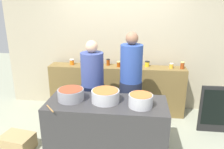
{
  "coord_description": "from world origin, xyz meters",
  "views": [
    {
      "loc": [
        0.42,
        -3.17,
        2.21
      ],
      "look_at": [
        0.0,
        0.35,
        1.05
      ],
      "focal_mm": 36.29,
      "sensor_mm": 36.0,
      "label": 1
    }
  ],
  "objects_px": {
    "preserve_jar_7": "(182,65)",
    "cook_in_cap": "(131,91)",
    "preserve_jar_2": "(108,62)",
    "preserve_jar_5": "(147,64)",
    "preserve_jar_0": "(72,62)",
    "preserve_jar_3": "(119,64)",
    "chalkboard_sign": "(216,109)",
    "cooking_pot_center": "(105,96)",
    "cooking_pot_right": "(141,100)",
    "preserve_jar_1": "(82,63)",
    "cook_with_tongs": "(93,93)",
    "preserve_jar_4": "(132,63)",
    "cooking_pot_left": "(71,94)",
    "bread_crate": "(17,142)",
    "preserve_jar_6": "(171,66)",
    "wooden_spoon": "(50,109)"
  },
  "relations": [
    {
      "from": "preserve_jar_3",
      "to": "cooking_pot_center",
      "type": "height_order",
      "value": "preserve_jar_3"
    },
    {
      "from": "preserve_jar_6",
      "to": "bread_crate",
      "type": "xyz_separation_m",
      "value": [
        -2.44,
        -1.46,
        -0.9
      ]
    },
    {
      "from": "preserve_jar_5",
      "to": "wooden_spoon",
      "type": "bearing_deg",
      "value": -126.38
    },
    {
      "from": "chalkboard_sign",
      "to": "wooden_spoon",
      "type": "bearing_deg",
      "value": -155.54
    },
    {
      "from": "cooking_pot_right",
      "to": "wooden_spoon",
      "type": "height_order",
      "value": "cooking_pot_right"
    },
    {
      "from": "preserve_jar_1",
      "to": "cooking_pot_center",
      "type": "height_order",
      "value": "preserve_jar_1"
    },
    {
      "from": "preserve_jar_2",
      "to": "preserve_jar_5",
      "type": "distance_m",
      "value": 0.77
    },
    {
      "from": "cooking_pot_left",
      "to": "bread_crate",
      "type": "height_order",
      "value": "cooking_pot_left"
    },
    {
      "from": "preserve_jar_0",
      "to": "chalkboard_sign",
      "type": "distance_m",
      "value": 2.82
    },
    {
      "from": "cooking_pot_center",
      "to": "cooking_pot_left",
      "type": "bearing_deg",
      "value": -179.75
    },
    {
      "from": "cooking_pot_center",
      "to": "preserve_jar_5",
      "type": "bearing_deg",
      "value": 66.92
    },
    {
      "from": "preserve_jar_4",
      "to": "cook_in_cap",
      "type": "bearing_deg",
      "value": -89.02
    },
    {
      "from": "preserve_jar_7",
      "to": "cook_in_cap",
      "type": "height_order",
      "value": "cook_in_cap"
    },
    {
      "from": "preserve_jar_4",
      "to": "cooking_pot_center",
      "type": "distance_m",
      "value": 1.47
    },
    {
      "from": "preserve_jar_6",
      "to": "preserve_jar_0",
      "type": "bearing_deg",
      "value": 179.17
    },
    {
      "from": "preserve_jar_0",
      "to": "preserve_jar_7",
      "type": "distance_m",
      "value": 2.17
    },
    {
      "from": "wooden_spoon",
      "to": "cooking_pot_right",
      "type": "bearing_deg",
      "value": 10.95
    },
    {
      "from": "preserve_jar_2",
      "to": "cook_with_tongs",
      "type": "height_order",
      "value": "cook_with_tongs"
    },
    {
      "from": "preserve_jar_0",
      "to": "cooking_pot_left",
      "type": "distance_m",
      "value": 1.46
    },
    {
      "from": "preserve_jar_0",
      "to": "preserve_jar_5",
      "type": "distance_m",
      "value": 1.51
    },
    {
      "from": "preserve_jar_4",
      "to": "cooking_pot_right",
      "type": "relative_size",
      "value": 0.42
    },
    {
      "from": "cooking_pot_right",
      "to": "cook_with_tongs",
      "type": "height_order",
      "value": "cook_with_tongs"
    },
    {
      "from": "cook_in_cap",
      "to": "chalkboard_sign",
      "type": "relative_size",
      "value": 2.07
    },
    {
      "from": "cook_with_tongs",
      "to": "wooden_spoon",
      "type": "bearing_deg",
      "value": -113.88
    },
    {
      "from": "preserve_jar_5",
      "to": "preserve_jar_6",
      "type": "xyz_separation_m",
      "value": [
        0.46,
        -0.07,
        -0.0
      ]
    },
    {
      "from": "cook_with_tongs",
      "to": "preserve_jar_1",
      "type": "bearing_deg",
      "value": 115.14
    },
    {
      "from": "cooking_pot_right",
      "to": "chalkboard_sign",
      "type": "xyz_separation_m",
      "value": [
        1.3,
        0.9,
        -0.51
      ]
    },
    {
      "from": "preserve_jar_7",
      "to": "cook_with_tongs",
      "type": "distance_m",
      "value": 1.8
    },
    {
      "from": "bread_crate",
      "to": "preserve_jar_1",
      "type": "bearing_deg",
      "value": 63.18
    },
    {
      "from": "preserve_jar_2",
      "to": "preserve_jar_5",
      "type": "relative_size",
      "value": 1.22
    },
    {
      "from": "preserve_jar_5",
      "to": "bread_crate",
      "type": "height_order",
      "value": "preserve_jar_5"
    },
    {
      "from": "preserve_jar_2",
      "to": "cook_in_cap",
      "type": "distance_m",
      "value": 1.04
    },
    {
      "from": "cooking_pot_center",
      "to": "cook_in_cap",
      "type": "height_order",
      "value": "cook_in_cap"
    },
    {
      "from": "cook_with_tongs",
      "to": "bread_crate",
      "type": "distance_m",
      "value": 1.39
    },
    {
      "from": "preserve_jar_3",
      "to": "preserve_jar_7",
      "type": "relative_size",
      "value": 0.82
    },
    {
      "from": "cooking_pot_left",
      "to": "chalkboard_sign",
      "type": "relative_size",
      "value": 0.44
    },
    {
      "from": "wooden_spoon",
      "to": "preserve_jar_7",
      "type": "bearing_deg",
      "value": 40.75
    },
    {
      "from": "preserve_jar_0",
      "to": "preserve_jar_4",
      "type": "height_order",
      "value": "preserve_jar_4"
    },
    {
      "from": "preserve_jar_7",
      "to": "cook_with_tongs",
      "type": "bearing_deg",
      "value": -152.78
    },
    {
      "from": "preserve_jar_4",
      "to": "preserve_jar_7",
      "type": "height_order",
      "value": "preserve_jar_4"
    },
    {
      "from": "preserve_jar_6",
      "to": "cooking_pot_right",
      "type": "relative_size",
      "value": 0.3
    },
    {
      "from": "preserve_jar_3",
      "to": "cooking_pot_right",
      "type": "bearing_deg",
      "value": -73.41
    },
    {
      "from": "preserve_jar_5",
      "to": "cook_in_cap",
      "type": "xyz_separation_m",
      "value": [
        -0.28,
        -0.89,
        -0.23
      ]
    },
    {
      "from": "cooking_pot_left",
      "to": "cook_in_cap",
      "type": "bearing_deg",
      "value": 33.65
    },
    {
      "from": "preserve_jar_4",
      "to": "preserve_jar_6",
      "type": "distance_m",
      "value": 0.76
    },
    {
      "from": "preserve_jar_2",
      "to": "cooking_pot_right",
      "type": "relative_size",
      "value": 0.4
    },
    {
      "from": "cooking_pot_right",
      "to": "bread_crate",
      "type": "xyz_separation_m",
      "value": [
        -1.86,
        0.01,
        -0.81
      ]
    },
    {
      "from": "preserve_jar_3",
      "to": "chalkboard_sign",
      "type": "relative_size",
      "value": 0.13
    },
    {
      "from": "bread_crate",
      "to": "chalkboard_sign",
      "type": "height_order",
      "value": "chalkboard_sign"
    },
    {
      "from": "preserve_jar_1",
      "to": "preserve_jar_4",
      "type": "bearing_deg",
      "value": 6.52
    }
  ]
}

